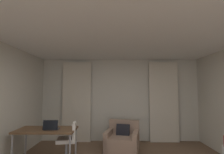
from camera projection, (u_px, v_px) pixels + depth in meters
wall_window at (120, 99)px, 5.53m from camera, size 5.12×0.06×2.60m
ceiling at (127, 23)px, 2.61m from camera, size 5.12×6.12×0.06m
curtain_left_panel at (77, 101)px, 5.41m from camera, size 0.90×0.06×2.50m
curtain_right_panel at (164, 101)px, 5.38m from camera, size 0.90×0.06×2.50m
armchair at (122, 140)px, 4.57m from camera, size 1.00×0.95×0.76m
desk at (46, 132)px, 3.82m from camera, size 1.30×0.66×0.74m
desk_chair at (68, 145)px, 3.82m from camera, size 0.48×0.48×0.88m
laptop at (51, 128)px, 3.76m from camera, size 0.33×0.26×0.22m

